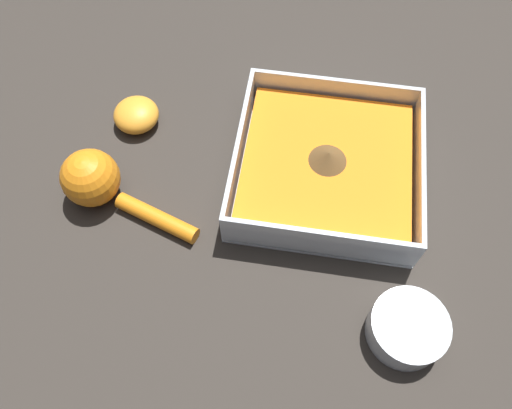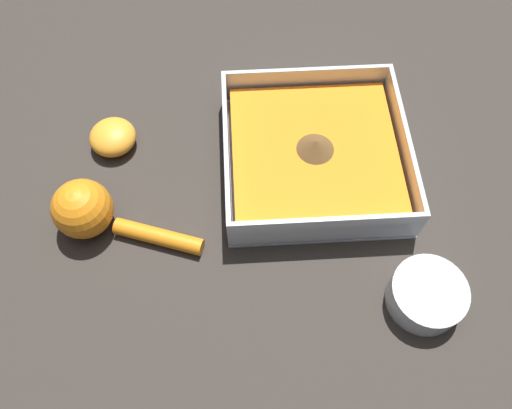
{
  "view_description": "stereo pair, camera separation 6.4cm",
  "coord_description": "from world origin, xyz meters",
  "px_view_note": "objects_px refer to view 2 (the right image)",
  "views": [
    {
      "loc": [
        -0.06,
        -0.35,
        0.6
      ],
      "look_at": [
        -0.11,
        -0.05,
        0.03
      ],
      "focal_mm": 35.0,
      "sensor_mm": 36.0,
      "label": 1
    },
    {
      "loc": [
        -0.13,
        -0.35,
        0.6
      ],
      "look_at": [
        -0.11,
        -0.05,
        0.03
      ],
      "focal_mm": 35.0,
      "sensor_mm": 36.0,
      "label": 2
    }
  ],
  "objects_px": {
    "lemon_squeezer": "(91,212)",
    "spice_bowl": "(426,296)",
    "square_dish": "(314,156)",
    "lemon_half": "(113,137)"
  },
  "relations": [
    {
      "from": "spice_bowl",
      "to": "lemon_half",
      "type": "xyz_separation_m",
      "value": [
        -0.4,
        0.26,
        -0.0
      ]
    },
    {
      "from": "square_dish",
      "to": "lemon_squeezer",
      "type": "bearing_deg",
      "value": -165.03
    },
    {
      "from": "spice_bowl",
      "to": "lemon_half",
      "type": "distance_m",
      "value": 0.47
    },
    {
      "from": "lemon_squeezer",
      "to": "spice_bowl",
      "type": "bearing_deg",
      "value": -178.79
    },
    {
      "from": "square_dish",
      "to": "lemon_squeezer",
      "type": "height_order",
      "value": "lemon_squeezer"
    },
    {
      "from": "square_dish",
      "to": "lemon_squeezer",
      "type": "xyz_separation_m",
      "value": [
        -0.3,
        -0.08,
        0.01
      ]
    },
    {
      "from": "square_dish",
      "to": "lemon_half",
      "type": "bearing_deg",
      "value": 169.91
    },
    {
      "from": "square_dish",
      "to": "spice_bowl",
      "type": "relative_size",
      "value": 2.71
    },
    {
      "from": "square_dish",
      "to": "lemon_squeezer",
      "type": "relative_size",
      "value": 1.29
    },
    {
      "from": "square_dish",
      "to": "lemon_half",
      "type": "height_order",
      "value": "square_dish"
    }
  ]
}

